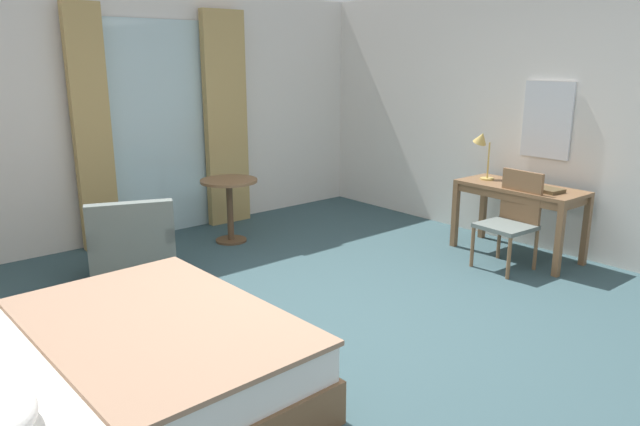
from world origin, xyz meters
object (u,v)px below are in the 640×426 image
(desk_lamp, at_px, (482,144))
(closed_book, at_px, (546,190))
(round_cafe_table, at_px, (229,196))
(writing_desk, at_px, (520,195))
(desk_chair, at_px, (512,216))
(armchair_by_window, at_px, (132,245))
(bed, at_px, (95,378))

(desk_lamp, relative_size, closed_book, 1.67)
(desk_lamp, bearing_deg, round_cafe_table, 137.91)
(writing_desk, height_order, round_cafe_table, writing_desk)
(desk_chair, bearing_deg, armchair_by_window, 144.40)
(closed_book, bearing_deg, bed, -176.15)
(closed_book, distance_m, round_cafe_table, 3.29)
(armchair_by_window, bearing_deg, desk_lamp, -23.67)
(desk_lamp, bearing_deg, armchair_by_window, 156.33)
(desk_chair, distance_m, round_cafe_table, 2.98)
(desk_chair, bearing_deg, closed_book, -26.99)
(desk_chair, distance_m, closed_book, 0.42)
(bed, height_order, desk_lamp, desk_lamp)
(armchair_by_window, bearing_deg, round_cafe_table, 16.07)
(desk_chair, relative_size, armchair_by_window, 0.96)
(writing_desk, bearing_deg, closed_book, -100.08)
(desk_lamp, distance_m, closed_book, 0.88)
(desk_chair, height_order, armchair_by_window, desk_chair)
(desk_lamp, distance_m, armchair_by_window, 3.71)
(closed_book, height_order, armchair_by_window, armchair_by_window)
(desk_lamp, bearing_deg, desk_chair, -120.30)
(round_cafe_table, bearing_deg, writing_desk, -49.37)
(writing_desk, relative_size, desk_lamp, 2.47)
(bed, xyz_separation_m, closed_book, (4.34, -0.22, 0.48))
(desk_chair, xyz_separation_m, desk_lamp, (0.38, 0.65, 0.60))
(armchair_by_window, xyz_separation_m, round_cafe_table, (1.30, 0.37, 0.20))
(bed, height_order, desk_chair, bed)
(desk_lamp, xyz_separation_m, armchair_by_window, (-3.32, 1.46, -0.79))
(bed, relative_size, closed_book, 6.55)
(bed, bearing_deg, desk_chair, -0.92)
(desk_lamp, relative_size, armchair_by_window, 0.52)
(bed, xyz_separation_m, round_cafe_table, (2.39, 2.41, 0.24))
(desk_chair, xyz_separation_m, closed_book, (0.30, -0.15, 0.24))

